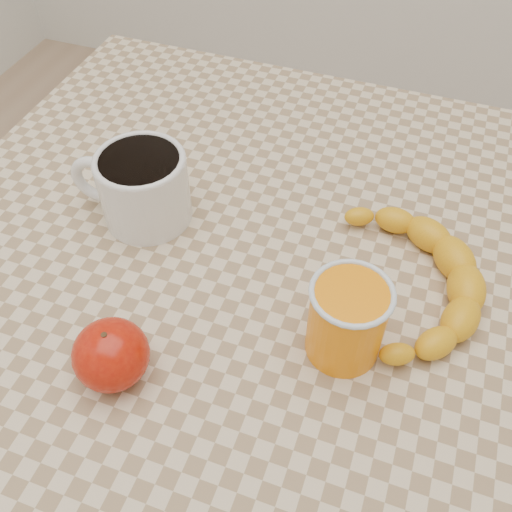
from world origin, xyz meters
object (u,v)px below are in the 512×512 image
(apple, at_px, (111,355))
(banana, at_px, (414,278))
(table, at_px, (256,314))
(coffee_mug, at_px, (141,185))
(orange_juice_glass, at_px, (347,319))

(apple, relative_size, banana, 0.29)
(banana, bearing_deg, table, 175.32)
(apple, height_order, banana, apple)
(table, bearing_deg, apple, -115.72)
(coffee_mug, xyz_separation_m, orange_juice_glass, (0.26, -0.10, -0.00))
(coffee_mug, relative_size, apple, 1.80)
(coffee_mug, relative_size, banana, 0.52)
(orange_juice_glass, height_order, apple, orange_juice_glass)
(orange_juice_glass, relative_size, banana, 0.32)
(orange_juice_glass, relative_size, apple, 1.10)
(orange_juice_glass, xyz_separation_m, apple, (-0.19, -0.10, -0.01))
(coffee_mug, xyz_separation_m, banana, (0.31, -0.01, -0.03))
(coffee_mug, xyz_separation_m, apple, (0.07, -0.20, -0.01))
(table, distance_m, coffee_mug, 0.20)
(table, relative_size, orange_juice_glass, 9.08)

